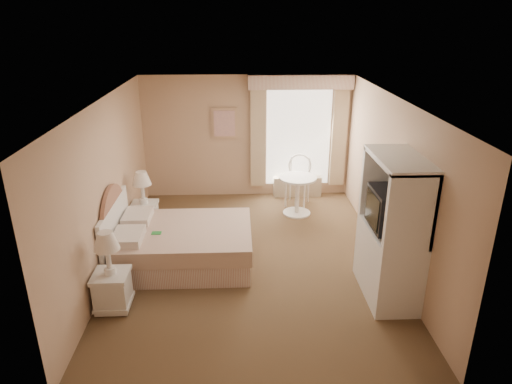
{
  "coord_description": "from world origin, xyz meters",
  "views": [
    {
      "loc": [
        -0.19,
        -6.3,
        3.62
      ],
      "look_at": [
        0.08,
        0.3,
        1.01
      ],
      "focal_mm": 32.0,
      "sensor_mm": 36.0,
      "label": 1
    }
  ],
  "objects_px": {
    "bed": "(178,244)",
    "armoire": "(391,240)",
    "nightstand_near": "(111,281)",
    "nightstand_far": "(144,209)",
    "cafe_chair": "(298,176)",
    "round_table": "(297,189)"
  },
  "relations": [
    {
      "from": "nightstand_far",
      "to": "cafe_chair",
      "type": "distance_m",
      "value": 3.08
    },
    {
      "from": "bed",
      "to": "armoire",
      "type": "height_order",
      "value": "armoire"
    },
    {
      "from": "nightstand_far",
      "to": "armoire",
      "type": "bearing_deg",
      "value": -29.84
    },
    {
      "from": "bed",
      "to": "armoire",
      "type": "relative_size",
      "value": 1.05
    },
    {
      "from": "nightstand_far",
      "to": "armoire",
      "type": "distance_m",
      "value": 4.23
    },
    {
      "from": "armoire",
      "to": "bed",
      "type": "bearing_deg",
      "value": 162.24
    },
    {
      "from": "nightstand_far",
      "to": "round_table",
      "type": "height_order",
      "value": "nightstand_far"
    },
    {
      "from": "nightstand_far",
      "to": "round_table",
      "type": "distance_m",
      "value": 2.84
    },
    {
      "from": "nightstand_far",
      "to": "bed",
      "type": "bearing_deg",
      "value": -58.26
    },
    {
      "from": "nightstand_near",
      "to": "cafe_chair",
      "type": "xyz_separation_m",
      "value": [
        2.85,
        3.43,
        0.17
      ]
    },
    {
      "from": "round_table",
      "to": "bed",
      "type": "bearing_deg",
      "value": -139.12
    },
    {
      "from": "bed",
      "to": "cafe_chair",
      "type": "relative_size",
      "value": 2.05
    },
    {
      "from": "nightstand_near",
      "to": "nightstand_far",
      "type": "relative_size",
      "value": 1.0
    },
    {
      "from": "nightstand_near",
      "to": "armoire",
      "type": "distance_m",
      "value": 3.68
    },
    {
      "from": "nightstand_far",
      "to": "armoire",
      "type": "xyz_separation_m",
      "value": [
        3.65,
        -2.1,
        0.41
      ]
    },
    {
      "from": "nightstand_near",
      "to": "armoire",
      "type": "relative_size",
      "value": 0.55
    },
    {
      "from": "bed",
      "to": "round_table",
      "type": "bearing_deg",
      "value": 40.88
    },
    {
      "from": "bed",
      "to": "nightstand_far",
      "type": "distance_m",
      "value": 1.36
    },
    {
      "from": "round_table",
      "to": "armoire",
      "type": "bearing_deg",
      "value": -71.95
    },
    {
      "from": "nightstand_far",
      "to": "nightstand_near",
      "type": "bearing_deg",
      "value": -90.0
    },
    {
      "from": "round_table",
      "to": "cafe_chair",
      "type": "distance_m",
      "value": 0.54
    },
    {
      "from": "bed",
      "to": "armoire",
      "type": "xyz_separation_m",
      "value": [
        2.94,
        -0.94,
        0.48
      ]
    }
  ]
}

